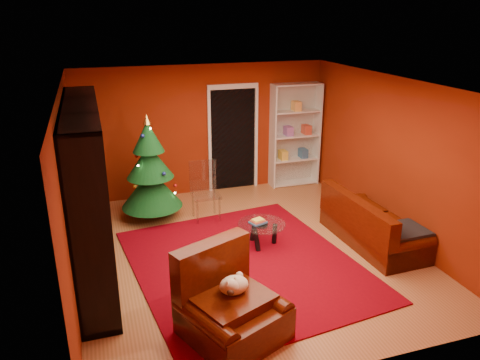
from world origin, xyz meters
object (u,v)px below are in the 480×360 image
object	(u,v)px
armchair	(233,305)
coffee_table	(262,234)
acrylic_chair	(206,195)
gift_box_red	(157,194)
dog	(234,285)
rug	(245,264)
christmas_tree	(150,169)
media_unit	(88,193)
gift_box_green	(168,202)
sofa	(374,219)
gift_box_teal	(156,198)
white_bookshelf	(295,135)

from	to	relation	value
armchair	coffee_table	distance (m)	2.28
acrylic_chair	gift_box_red	bearing A→B (deg)	121.43
dog	coffee_table	bearing A→B (deg)	38.32
rug	christmas_tree	bearing A→B (deg)	116.69
christmas_tree	acrylic_chair	bearing A→B (deg)	-21.77
christmas_tree	armchair	bearing A→B (deg)	-83.24
gift_box_red	acrylic_chair	bearing A→B (deg)	-59.92
media_unit	christmas_tree	bearing A→B (deg)	57.01
gift_box_green	gift_box_red	xyz separation A→B (m)	(-0.13, 0.54, -0.02)
armchair	sofa	world-z (taller)	armchair
media_unit	armchair	size ratio (longest dim) A/B	2.87
sofa	coffee_table	bearing A→B (deg)	73.60
coffee_table	dog	bearing A→B (deg)	-118.66
gift_box_green	acrylic_chair	world-z (taller)	acrylic_chair
christmas_tree	rug	bearing A→B (deg)	-63.31
gift_box_teal	christmas_tree	bearing A→B (deg)	-103.87
gift_box_teal	white_bookshelf	world-z (taller)	white_bookshelf
rug	sofa	distance (m)	2.24
media_unit	acrylic_chair	world-z (taller)	media_unit
gift_box_red	white_bookshelf	xyz separation A→B (m)	(2.97, -0.02, 0.97)
christmas_tree	gift_box_teal	size ratio (longest dim) A/B	5.88
armchair	white_bookshelf	bearing A→B (deg)	35.53
gift_box_green	sofa	distance (m)	3.80
media_unit	gift_box_teal	xyz separation A→B (m)	(1.16, 2.12, -1.05)
sofa	acrylic_chair	distance (m)	2.90
gift_box_green	acrylic_chair	distance (m)	0.97
gift_box_green	armchair	size ratio (longest dim) A/B	0.24
media_unit	white_bookshelf	distance (m)	4.86
gift_box_teal	acrylic_chair	size ratio (longest dim) A/B	0.34
rug	coffee_table	distance (m)	0.69
christmas_tree	gift_box_green	distance (m)	0.93
gift_box_green	gift_box_red	size ratio (longest dim) A/B	1.18
armchair	sofa	bearing A→B (deg)	5.60
white_bookshelf	coffee_table	xyz separation A→B (m)	(-1.65, -2.47, -0.88)
media_unit	sofa	world-z (taller)	media_unit
gift_box_teal	gift_box_red	distance (m)	0.36
gift_box_teal	acrylic_chair	distance (m)	1.22
rug	white_bookshelf	size ratio (longest dim) A/B	1.63
dog	sofa	bearing A→B (deg)	4.79
white_bookshelf	coffee_table	size ratio (longest dim) A/B	2.91
white_bookshelf	rug	bearing A→B (deg)	-124.86
christmas_tree	white_bookshelf	bearing A→B (deg)	15.14
gift_box_green	sofa	size ratio (longest dim) A/B	0.14
gift_box_green	media_unit	bearing A→B (deg)	-125.07
armchair	dog	bearing A→B (deg)	45.00
coffee_table	sofa	bearing A→B (deg)	-14.36
christmas_tree	sofa	bearing A→B (deg)	-32.29
gift_box_red	dog	bearing A→B (deg)	-86.59
gift_box_green	dog	distance (m)	3.92
coffee_table	white_bookshelf	bearing A→B (deg)	56.25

